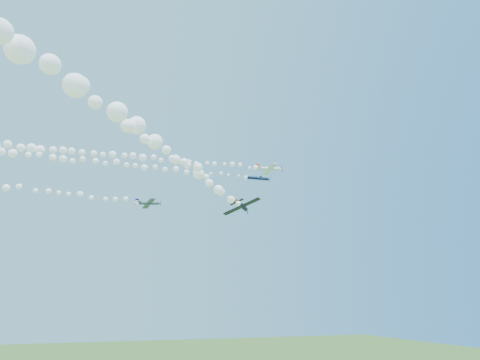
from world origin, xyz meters
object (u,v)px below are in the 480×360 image
object	(u,v)px
plane_navy	(258,178)
plane_grey	(149,203)
plane_white	(270,169)
plane_black	(242,206)

from	to	relation	value
plane_navy	plane_grey	distance (m)	28.40
plane_white	plane_grey	world-z (taller)	plane_white
plane_navy	plane_black	world-z (taller)	plane_navy
plane_white	plane_navy	xyz separation A→B (m)	(-6.56, -7.90, -5.87)
plane_white	plane_grey	distance (m)	36.55
plane_navy	plane_grey	xyz separation A→B (m)	(-27.04, 3.69, -7.87)
plane_navy	plane_grey	world-z (taller)	plane_navy
plane_navy	plane_white	bearing A→B (deg)	49.74
plane_grey	plane_black	xyz separation A→B (m)	(13.42, -29.92, -6.38)
plane_white	plane_navy	world-z (taller)	plane_white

